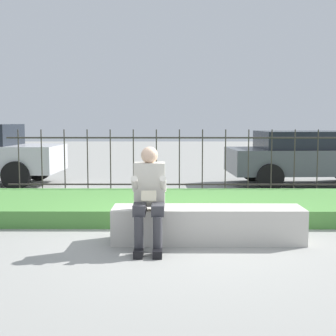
{
  "coord_description": "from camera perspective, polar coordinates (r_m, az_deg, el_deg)",
  "views": [
    {
      "loc": [
        -0.18,
        -5.99,
        1.57
      ],
      "look_at": [
        -0.22,
        0.7,
        0.9
      ],
      "focal_mm": 50.0,
      "sensor_mm": 36.0,
      "label": 1
    }
  ],
  "objects": [
    {
      "name": "ground_plane",
      "position": [
        6.19,
        2.0,
        -8.96
      ],
      "size": [
        60.0,
        60.0,
        0.0
      ],
      "primitive_type": "plane",
      "color": "gray"
    },
    {
      "name": "stone_bench",
      "position": [
        6.16,
        4.84,
        -7.11
      ],
      "size": [
        2.47,
        0.56,
        0.46
      ],
      "color": "beige",
      "rests_on": "ground_plane"
    },
    {
      "name": "person_seated_reader",
      "position": [
        5.75,
        -2.3,
        -3.12
      ],
      "size": [
        0.42,
        0.73,
        1.26
      ],
      "color": "black",
      "rests_on": "ground_plane"
    },
    {
      "name": "grass_berm",
      "position": [
        8.0,
        1.61,
        -4.64
      ],
      "size": [
        9.02,
        2.35,
        0.26
      ],
      "color": "#4C893D",
      "rests_on": "ground_plane"
    },
    {
      "name": "iron_fence",
      "position": [
        9.51,
        1.4,
        0.69
      ],
      "size": [
        7.02,
        0.03,
        1.4
      ],
      "color": "#332D28",
      "rests_on": "ground_plane"
    },
    {
      "name": "car_parked_right",
      "position": [
        11.94,
        16.77,
        1.39
      ],
      "size": [
        4.03,
        2.14,
        1.33
      ],
      "rotation": [
        0.0,
        0.0,
        0.05
      ],
      "color": "#4C5156",
      "rests_on": "ground_plane"
    }
  ]
}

